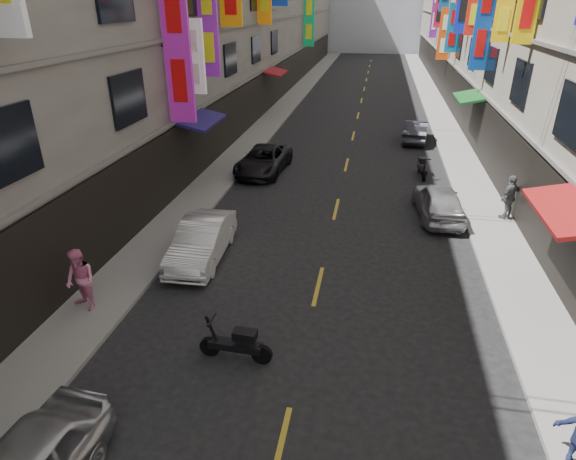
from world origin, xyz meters
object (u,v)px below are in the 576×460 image
at_px(scooter_crossing, 237,344).
at_px(car_right_far, 416,131).
at_px(car_left_far, 264,160).
at_px(scooter_far_right, 422,168).
at_px(pedestrian_rfar, 510,197).
at_px(pedestrian_lfar, 81,280).
at_px(car_right_mid, 439,201).
at_px(car_left_mid, 202,241).

xyz_separation_m(scooter_crossing, car_right_far, (5.28, 20.97, 0.19)).
bearing_deg(car_right_far, car_left_far, 49.98).
bearing_deg(scooter_far_right, pedestrian_rfar, 116.27).
height_order(scooter_crossing, pedestrian_rfar, pedestrian_rfar).
bearing_deg(car_left_far, car_right_far, 47.18).
bearing_deg(pedestrian_lfar, car_right_far, 87.78).
bearing_deg(scooter_far_right, pedestrian_lfar, 48.74).
distance_m(car_right_mid, pedestrian_lfar, 13.17).
bearing_deg(scooter_crossing, pedestrian_lfar, 78.54).
relative_size(car_right_mid, pedestrian_rfar, 2.24).
relative_size(car_right_mid, pedestrian_lfar, 2.20).
relative_size(scooter_crossing, car_right_mid, 0.46).
relative_size(car_right_far, pedestrian_lfar, 2.15).
distance_m(scooter_far_right, car_left_mid, 12.49).
bearing_deg(pedestrian_lfar, scooter_far_right, 77.72).
relative_size(scooter_far_right, car_right_far, 0.47).
xyz_separation_m(scooter_far_right, car_left_far, (-7.73, -0.75, 0.18)).
bearing_deg(car_right_mid, scooter_far_right, -91.94).
distance_m(car_left_mid, pedestrian_rfar, 11.73).
relative_size(car_left_mid, car_right_far, 1.05).
relative_size(scooter_crossing, car_right_far, 0.47).
bearing_deg(pedestrian_lfar, car_left_mid, 82.59).
distance_m(scooter_far_right, car_right_far, 6.55).
relative_size(car_left_mid, car_left_far, 0.90).
height_order(scooter_far_right, pedestrian_lfar, pedestrian_lfar).
height_order(car_left_far, car_right_far, car_right_far).
height_order(scooter_crossing, pedestrian_lfar, pedestrian_lfar).
xyz_separation_m(scooter_crossing, car_right_mid, (5.51, 9.53, 0.23)).
xyz_separation_m(car_left_mid, car_left_far, (0.00, 9.05, -0.04)).
bearing_deg(car_right_far, scooter_crossing, 82.62).
bearing_deg(scooter_crossing, car_right_mid, -27.68).
bearing_deg(pedestrian_rfar, scooter_crossing, 5.84).
bearing_deg(car_right_mid, scooter_crossing, 54.84).
relative_size(scooter_far_right, car_left_mid, 0.45).
height_order(scooter_far_right, car_right_far, car_right_far).
bearing_deg(scooter_crossing, car_right_far, -11.78).
bearing_deg(car_left_far, scooter_crossing, -75.73).
bearing_deg(car_left_mid, pedestrian_lfar, -124.24).
distance_m(car_right_mid, pedestrian_rfar, 2.62).
bearing_deg(car_left_far, pedestrian_rfar, -16.96).
height_order(scooter_far_right, car_left_mid, car_left_mid).
xyz_separation_m(scooter_crossing, scooter_far_right, (5.24, 14.42, 0.00)).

